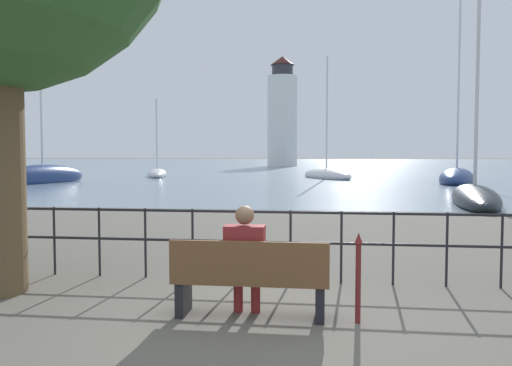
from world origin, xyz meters
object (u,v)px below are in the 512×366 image
object	(u,v)px
harbor_lighthouse	(282,115)
seated_person_left	(245,255)
closed_umbrella	(358,273)
sailboat_0	(43,177)
sailboat_2	(157,174)
sailboat_3	(475,196)
park_bench	(250,280)
sailboat_4	(326,175)
sailboat_1	(457,178)

from	to	relation	value
harbor_lighthouse	seated_person_left	bearing A→B (deg)	-86.16
closed_umbrella	sailboat_0	xyz separation A→B (m)	(-19.05, 26.30, -0.17)
sailboat_0	harbor_lighthouse	size ratio (longest dim) A/B	0.49
sailboat_2	sailboat_3	xyz separation A→B (m)	(20.47, -22.90, 0.03)
park_bench	closed_umbrella	xyz separation A→B (m)	(1.20, -0.01, 0.13)
sailboat_4	harbor_lighthouse	world-z (taller)	harbor_lighthouse
park_bench	sailboat_0	size ratio (longest dim) A/B	0.18
park_bench	sailboat_2	distance (m)	40.15
seated_person_left	harbor_lighthouse	size ratio (longest dim) A/B	0.06
seated_person_left	sailboat_2	xyz separation A→B (m)	(-13.55, 37.70, -0.46)
sailboat_3	sailboat_2	bearing A→B (deg)	143.60
sailboat_0	sailboat_3	size ratio (longest dim) A/B	0.94
seated_person_left	sailboat_0	world-z (taller)	sailboat_0
park_bench	sailboat_0	world-z (taller)	sailboat_0
sailboat_1	sailboat_3	xyz separation A→B (m)	(-3.29, -15.01, -0.09)
seated_person_left	closed_umbrella	world-z (taller)	seated_person_left
closed_umbrella	sailboat_0	distance (m)	32.48
closed_umbrella	sailboat_1	xyz separation A→B (m)	(8.94, 29.89, -0.21)
closed_umbrella	harbor_lighthouse	size ratio (longest dim) A/B	0.05
seated_person_left	sailboat_0	size ratio (longest dim) A/B	0.13
sailboat_3	harbor_lighthouse	world-z (taller)	harbor_lighthouse
sailboat_2	sailboat_3	bearing A→B (deg)	-65.99
closed_umbrella	harbor_lighthouse	bearing A→B (deg)	94.68
park_bench	sailboat_1	size ratio (longest dim) A/B	0.13
sailboat_1	sailboat_4	bearing A→B (deg)	162.61
sailboat_3	harbor_lighthouse	size ratio (longest dim) A/B	0.52
sailboat_2	harbor_lighthouse	size ratio (longest dim) A/B	0.40
sailboat_1	closed_umbrella	bearing A→B (deg)	-88.73
sailboat_2	harbor_lighthouse	world-z (taller)	harbor_lighthouse
sailboat_1	harbor_lighthouse	xyz separation A→B (m)	(-15.96, 55.97, 8.92)
park_bench	sailboat_0	distance (m)	31.78
closed_umbrella	sailboat_1	size ratio (longest dim) A/B	0.08
sailboat_0	sailboat_4	size ratio (longest dim) A/B	0.94
park_bench	sailboat_1	xyz separation A→B (m)	(10.14, 29.88, -0.08)
park_bench	seated_person_left	size ratio (longest dim) A/B	1.39
seated_person_left	closed_umbrella	bearing A→B (deg)	-3.90
sailboat_2	park_bench	bearing A→B (deg)	-87.95
seated_person_left	sailboat_3	bearing A→B (deg)	64.96
seated_person_left	harbor_lighthouse	bearing A→B (deg)	93.84
sailboat_2	sailboat_3	size ratio (longest dim) A/B	0.77
seated_person_left	closed_umbrella	distance (m)	1.28
park_bench	sailboat_4	distance (m)	36.07
sailboat_1	sailboat_0	bearing A→B (deg)	-154.77
sailboat_3	harbor_lighthouse	distance (m)	72.66
sailboat_1	harbor_lighthouse	distance (m)	58.88
sailboat_0	park_bench	bearing A→B (deg)	-44.89
harbor_lighthouse	sailboat_0	bearing A→B (deg)	-101.41
sailboat_0	sailboat_2	size ratio (longest dim) A/B	1.23
closed_umbrella	harbor_lighthouse	world-z (taller)	harbor_lighthouse
seated_person_left	sailboat_4	world-z (taller)	sailboat_4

